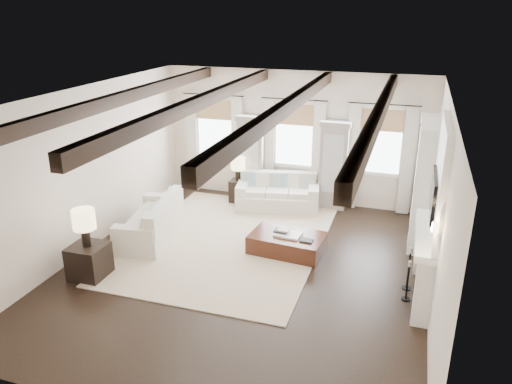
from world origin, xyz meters
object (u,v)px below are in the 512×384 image
(sofa_back, at_px, (278,194))
(side_table_front, at_px, (89,261))
(sofa_left, at_px, (153,222))
(ottoman, at_px, (287,243))
(side_table_back, at_px, (238,191))

(sofa_back, height_order, side_table_front, sofa_back)
(sofa_left, bearing_deg, sofa_back, 50.19)
(sofa_back, height_order, ottoman, sofa_back)
(sofa_back, height_order, sofa_left, sofa_left)
(side_table_back, bearing_deg, ottoman, -50.67)
(ottoman, relative_size, side_table_front, 2.33)
(ottoman, xyz_separation_m, side_table_back, (-1.84, 2.25, 0.10))
(sofa_left, bearing_deg, side_table_front, -99.90)
(side_table_front, bearing_deg, side_table_back, 72.89)
(sofa_back, bearing_deg, side_table_front, -119.05)
(sofa_back, distance_m, side_table_front, 4.82)
(sofa_left, height_order, ottoman, sofa_left)
(sofa_left, xyz_separation_m, ottoman, (2.84, 0.23, -0.16))
(sofa_left, bearing_deg, side_table_back, 68.03)
(sofa_back, distance_m, side_table_back, 1.03)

